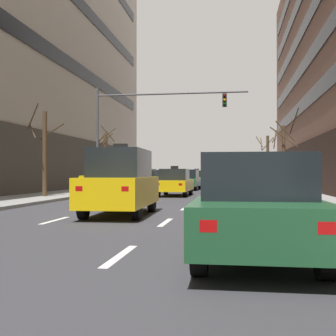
# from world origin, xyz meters

# --- Properties ---
(ground_plane) EXTENTS (120.00, 120.00, 0.00)m
(ground_plane) POSITION_xyz_m (0.00, 0.00, 0.00)
(ground_plane) COLOR #38383D
(sidewalk_right) EXTENTS (3.97, 80.00, 0.14)m
(sidewalk_right) POSITION_xyz_m (7.00, 0.00, 0.07)
(sidewalk_right) COLOR gray
(sidewalk_right) RESTS_ON ground
(lane_stripe_l1_s3) EXTENTS (0.16, 2.00, 0.01)m
(lane_stripe_l1_s3) POSITION_xyz_m (-1.67, -3.00, 0.00)
(lane_stripe_l1_s3) COLOR silver
(lane_stripe_l1_s3) RESTS_ON ground
(lane_stripe_l1_s4) EXTENTS (0.16, 2.00, 0.01)m
(lane_stripe_l1_s4) POSITION_xyz_m (-1.67, 2.00, 0.00)
(lane_stripe_l1_s4) COLOR silver
(lane_stripe_l1_s4) RESTS_ON ground
(lane_stripe_l1_s5) EXTENTS (0.16, 2.00, 0.01)m
(lane_stripe_l1_s5) POSITION_xyz_m (-1.67, 7.00, 0.00)
(lane_stripe_l1_s5) COLOR silver
(lane_stripe_l1_s5) RESTS_ON ground
(lane_stripe_l1_s6) EXTENTS (0.16, 2.00, 0.01)m
(lane_stripe_l1_s6) POSITION_xyz_m (-1.67, 12.00, 0.00)
(lane_stripe_l1_s6) COLOR silver
(lane_stripe_l1_s6) RESTS_ON ground
(lane_stripe_l1_s7) EXTENTS (0.16, 2.00, 0.01)m
(lane_stripe_l1_s7) POSITION_xyz_m (-1.67, 17.00, 0.00)
(lane_stripe_l1_s7) COLOR silver
(lane_stripe_l1_s7) RESTS_ON ground
(lane_stripe_l1_s8) EXTENTS (0.16, 2.00, 0.01)m
(lane_stripe_l1_s8) POSITION_xyz_m (-1.67, 22.00, 0.00)
(lane_stripe_l1_s8) COLOR silver
(lane_stripe_l1_s8) RESTS_ON ground
(lane_stripe_l1_s9) EXTENTS (0.16, 2.00, 0.01)m
(lane_stripe_l1_s9) POSITION_xyz_m (-1.67, 27.00, 0.00)
(lane_stripe_l1_s9) COLOR silver
(lane_stripe_l1_s9) RESTS_ON ground
(lane_stripe_l1_s10) EXTENTS (0.16, 2.00, 0.01)m
(lane_stripe_l1_s10) POSITION_xyz_m (-1.67, 32.00, 0.00)
(lane_stripe_l1_s10) COLOR silver
(lane_stripe_l1_s10) RESTS_ON ground
(lane_stripe_l2_s2) EXTENTS (0.16, 2.00, 0.01)m
(lane_stripe_l2_s2) POSITION_xyz_m (1.67, -8.00, 0.00)
(lane_stripe_l2_s2) COLOR silver
(lane_stripe_l2_s2) RESTS_ON ground
(lane_stripe_l2_s3) EXTENTS (0.16, 2.00, 0.01)m
(lane_stripe_l2_s3) POSITION_xyz_m (1.67, -3.00, 0.00)
(lane_stripe_l2_s3) COLOR silver
(lane_stripe_l2_s3) RESTS_ON ground
(lane_stripe_l2_s4) EXTENTS (0.16, 2.00, 0.01)m
(lane_stripe_l2_s4) POSITION_xyz_m (1.67, 2.00, 0.00)
(lane_stripe_l2_s4) COLOR silver
(lane_stripe_l2_s4) RESTS_ON ground
(lane_stripe_l2_s5) EXTENTS (0.16, 2.00, 0.01)m
(lane_stripe_l2_s5) POSITION_xyz_m (1.67, 7.00, 0.00)
(lane_stripe_l2_s5) COLOR silver
(lane_stripe_l2_s5) RESTS_ON ground
(lane_stripe_l2_s6) EXTENTS (0.16, 2.00, 0.01)m
(lane_stripe_l2_s6) POSITION_xyz_m (1.67, 12.00, 0.00)
(lane_stripe_l2_s6) COLOR silver
(lane_stripe_l2_s6) RESTS_ON ground
(lane_stripe_l2_s7) EXTENTS (0.16, 2.00, 0.01)m
(lane_stripe_l2_s7) POSITION_xyz_m (1.67, 17.00, 0.00)
(lane_stripe_l2_s7) COLOR silver
(lane_stripe_l2_s7) RESTS_ON ground
(lane_stripe_l2_s8) EXTENTS (0.16, 2.00, 0.01)m
(lane_stripe_l2_s8) POSITION_xyz_m (1.67, 22.00, 0.00)
(lane_stripe_l2_s8) COLOR silver
(lane_stripe_l2_s8) RESTS_ON ground
(lane_stripe_l2_s9) EXTENTS (0.16, 2.00, 0.01)m
(lane_stripe_l2_s9) POSITION_xyz_m (1.67, 27.00, 0.00)
(lane_stripe_l2_s9) COLOR silver
(lane_stripe_l2_s9) RESTS_ON ground
(lane_stripe_l2_s10) EXTENTS (0.16, 2.00, 0.01)m
(lane_stripe_l2_s10) POSITION_xyz_m (1.67, 32.00, 0.00)
(lane_stripe_l2_s10) COLOR silver
(lane_stripe_l2_s10) RESTS_ON ground
(car_driving_0) EXTENTS (2.08, 4.55, 1.67)m
(car_driving_0) POSITION_xyz_m (-0.11, 19.94, 0.82)
(car_driving_0) COLOR black
(car_driving_0) RESTS_ON ground
(taxi_driving_1) EXTENTS (1.92, 4.43, 1.83)m
(taxi_driving_1) POSITION_xyz_m (0.05, 10.90, 0.82)
(taxi_driving_1) COLOR black
(taxi_driving_1) RESTS_ON ground
(taxi_driving_2) EXTENTS (1.97, 4.59, 1.90)m
(taxi_driving_2) POSITION_xyz_m (-3.38, 18.04, 0.84)
(taxi_driving_2) COLOR black
(taxi_driving_2) RESTS_ON ground
(taxi_driving_3) EXTENTS (2.03, 4.61, 2.39)m
(taxi_driving_3) POSITION_xyz_m (-0.13, -1.20, 1.10)
(taxi_driving_3) COLOR black
(taxi_driving_3) RESTS_ON ground
(taxi_driving_4) EXTENTS (2.02, 4.42, 1.80)m
(taxi_driving_4) POSITION_xyz_m (0.03, 27.26, 0.80)
(taxi_driving_4) COLOR black
(taxi_driving_4) RESTS_ON ground
(taxi_driving_5) EXTENTS (1.97, 4.58, 2.39)m
(taxi_driving_5) POSITION_xyz_m (-3.33, 8.36, 1.10)
(taxi_driving_5) COLOR black
(taxi_driving_5) RESTS_ON ground
(car_driving_6) EXTENTS (2.01, 4.55, 1.69)m
(car_driving_6) POSITION_xyz_m (-3.45, 26.62, 0.83)
(car_driving_6) COLOR black
(car_driving_6) RESTS_ON ground
(car_parked_0) EXTENTS (1.96, 4.62, 1.73)m
(car_parked_0) POSITION_xyz_m (3.96, -7.84, 0.85)
(car_parked_0) COLOR black
(car_parked_0) RESTS_ON ground
(car_parked_1) EXTENTS (1.82, 4.23, 1.58)m
(car_parked_1) POSITION_xyz_m (3.96, -1.12, 0.78)
(car_parked_1) COLOR black
(car_parked_1) RESTS_ON ground
(traffic_signal_0) EXTENTS (10.04, 0.35, 6.98)m
(traffic_signal_0) POSITION_xyz_m (-2.43, 12.55, 4.98)
(traffic_signal_0) COLOR #4C4C51
(traffic_signal_0) RESTS_ON sidewalk_left
(street_tree_0) EXTENTS (1.74, 1.75, 5.17)m
(street_tree_0) POSITION_xyz_m (6.60, 11.50, 2.50)
(street_tree_0) COLOR #4C3823
(street_tree_0) RESTS_ON sidewalk_right
(street_tree_1) EXTENTS (1.79, 1.81, 5.20)m
(street_tree_1) POSITION_xyz_m (-6.63, 7.02, 2.58)
(street_tree_1) COLOR #4C3823
(street_tree_1) RESTS_ON sidewalk_left
(street_tree_2) EXTENTS (1.90, 1.91, 5.03)m
(street_tree_2) POSITION_xyz_m (-6.61, 18.36, 2.48)
(street_tree_2) COLOR #4C3823
(street_tree_2) RESTS_ON sidewalk_left
(street_tree_3) EXTENTS (1.60, 1.59, 4.55)m
(street_tree_3) POSITION_xyz_m (6.57, 23.74, 2.54)
(street_tree_3) COLOR #4C3823
(street_tree_3) RESTS_ON sidewalk_right
(pedestrian_0) EXTENTS (0.53, 0.21, 1.60)m
(pedestrian_0) POSITION_xyz_m (5.59, -1.79, 1.06)
(pedestrian_0) COLOR #383D59
(pedestrian_0) RESTS_ON sidewalk_right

